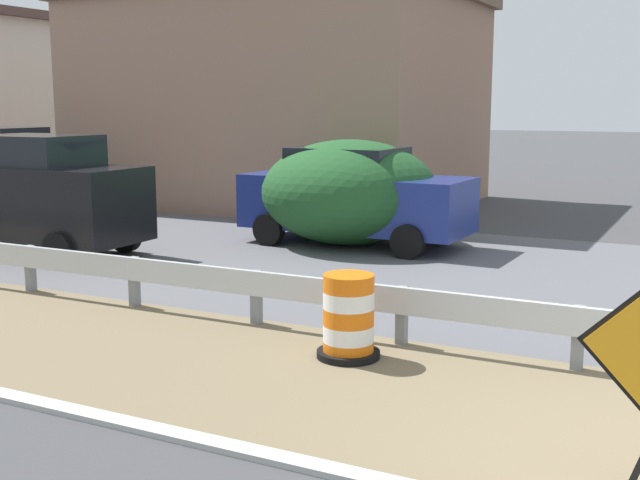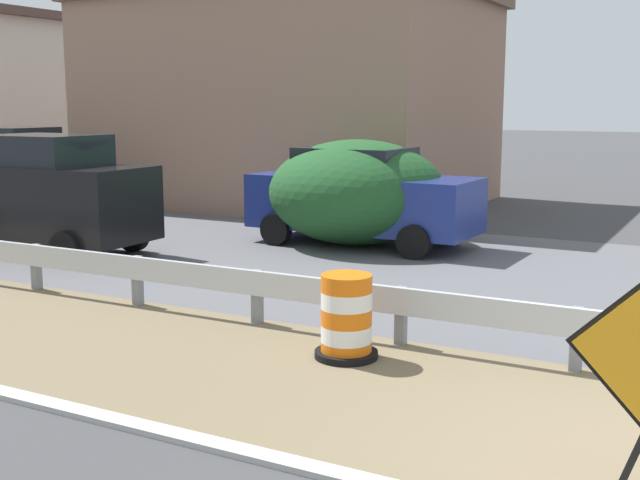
{
  "view_description": "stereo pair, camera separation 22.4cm",
  "coord_description": "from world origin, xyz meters",
  "views": [
    {
      "loc": [
        -6.47,
        -0.08,
        2.81
      ],
      "look_at": [
        2.12,
        4.31,
        1.16
      ],
      "focal_mm": 44.97,
      "sensor_mm": 36.0,
      "label": 1
    },
    {
      "loc": [
        -6.37,
        -0.28,
        2.81
      ],
      "look_at": [
        2.12,
        4.31,
        1.16
      ],
      "focal_mm": 44.97,
      "sensor_mm": 36.0,
      "label": 2
    }
  ],
  "objects": [
    {
      "name": "bush_roadside",
      "position": [
        8.13,
        6.72,
        1.05
      ],
      "size": [
        3.56,
        3.56,
        2.11
      ],
      "primitive_type": "ellipsoid",
      "color": "#1E4C23",
      "rests_on": "ground"
    },
    {
      "name": "car_mid_far_lane",
      "position": [
        7.69,
        16.1,
        1.12
      ],
      "size": [
        2.08,
        4.75,
        2.23
      ],
      "rotation": [
        0.0,
        0.0,
        -1.54
      ],
      "color": "#4C5156",
      "rests_on": "ground"
    },
    {
      "name": "utility_pole_near",
      "position": [
        10.26,
        8.44,
        3.7
      ],
      "size": [
        0.24,
        1.8,
        7.08
      ],
      "color": "brown",
      "rests_on": "ground"
    },
    {
      "name": "car_trailing_near_lane",
      "position": [
        8.04,
        6.57,
        0.98
      ],
      "size": [
        2.1,
        4.59,
        1.96
      ],
      "rotation": [
        0.0,
        0.0,
        -1.6
      ],
      "color": "navy",
      "rests_on": "ground"
    },
    {
      "name": "guardrail_median",
      "position": [
        2.04,
        1.22,
        0.52
      ],
      "size": [
        0.18,
        46.16,
        0.71
      ],
      "color": "silver",
      "rests_on": "ground"
    },
    {
      "name": "traffic_barrel_nearest",
      "position": [
        1.36,
        3.57,
        0.42
      ],
      "size": [
        0.71,
        0.71,
        0.95
      ],
      "color": "orange",
      "rests_on": "ground"
    },
    {
      "name": "car_distant_b",
      "position": [
        4.39,
        11.55,
        1.12
      ],
      "size": [
        2.04,
        4.5,
        2.24
      ],
      "rotation": [
        0.0,
        0.0,
        1.59
      ],
      "color": "black",
      "rests_on": "ground"
    },
    {
      "name": "roadside_shop_near",
      "position": [
        13.87,
        11.54,
        2.94
      ],
      "size": [
        7.88,
        10.56,
        5.85
      ],
      "color": "#93705B",
      "rests_on": "ground"
    }
  ]
}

